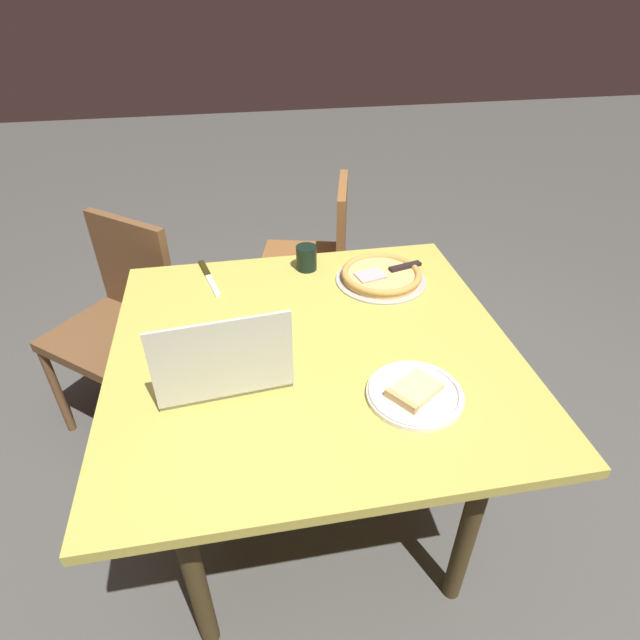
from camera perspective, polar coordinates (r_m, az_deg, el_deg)
The scene contains 9 objects.
ground_plane at distance 2.04m, azimuth -0.64°, elevation -20.11°, with size 12.00×12.00×0.00m, color #494844.
dining_table at distance 1.52m, azimuth -0.80°, elevation -5.48°, with size 1.14×1.09×0.77m.
laptop at distance 1.35m, azimuth -10.79°, elevation -4.78°, with size 0.36×0.29×0.24m.
pizza_plate at distance 1.32m, azimuth 10.51°, elevation -8.00°, with size 0.25×0.25×0.04m.
pizza_tray at distance 1.76m, azimuth 6.85°, elevation 4.96°, with size 0.31×0.31×0.04m.
table_knife at distance 1.83m, azimuth -12.43°, elevation 5.00°, with size 0.08×0.25×0.01m.
drink_cup at distance 1.81m, azimuth -1.53°, elevation 6.97°, with size 0.07×0.07×0.09m.
chair_near at distance 2.19m, azimuth -21.27°, elevation 0.53°, with size 0.57×0.57×0.88m.
chair_far at distance 2.47m, azimuth -0.32°, elevation 7.17°, with size 0.49×0.49×0.87m.
Camera 1 is at (0.18, 1.14, 1.68)m, focal length 28.71 mm.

